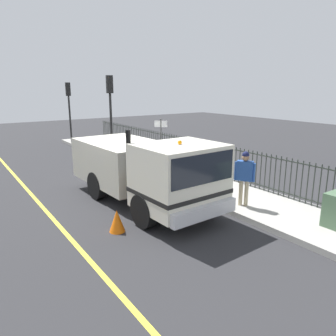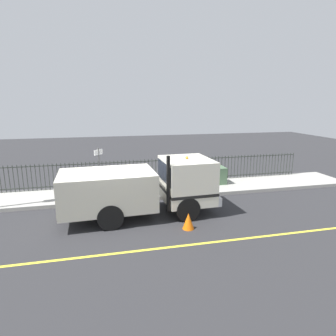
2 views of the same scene
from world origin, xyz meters
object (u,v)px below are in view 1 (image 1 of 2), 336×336
work_truck (147,168)px  worker_standing (245,173)px  traffic_light_mid (69,100)px  traffic_cone (117,221)px  street_sign (161,142)px  traffic_light_near (110,101)px

work_truck → worker_standing: bearing=135.5°
traffic_light_mid → work_truck: bearing=90.9°
traffic_light_mid → worker_standing: bearing=100.6°
worker_standing → traffic_cone: worker_standing is taller
traffic_cone → street_sign: size_ratio=0.25×
traffic_cone → traffic_light_near: bearing=65.4°
work_truck → traffic_light_mid: size_ratio=1.61×
worker_standing → traffic_light_mid: size_ratio=0.44×
work_truck → traffic_light_mid: traffic_light_mid is taller
street_sign → worker_standing: bearing=-83.6°
traffic_cone → worker_standing: bearing=-12.3°
worker_standing → traffic_light_near: size_ratio=0.41×
worker_standing → street_sign: 4.02m
work_truck → traffic_light_mid: bearing=-100.5°
traffic_light_mid → street_sign: traffic_light_mid is taller
worker_standing → traffic_light_mid: bearing=-29.7°
worker_standing → traffic_cone: size_ratio=2.83×
street_sign → traffic_light_mid: bearing=89.7°
work_truck → traffic_light_near: bearing=-108.0°
traffic_cone → street_sign: street_sign is taller
traffic_light_near → traffic_cone: 8.87m
work_truck → street_sign: size_ratio=2.60×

